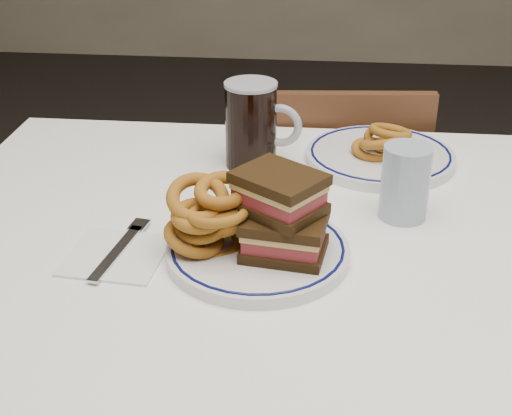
# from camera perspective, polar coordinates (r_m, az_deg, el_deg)

# --- Properties ---
(dining_table) EXTENTS (1.27, 0.87, 0.75)m
(dining_table) POSITION_cam_1_polar(r_m,az_deg,el_deg) (1.10, 6.13, -7.11)
(dining_table) COLOR white
(dining_table) RESTS_ON floor
(chair_far) EXTENTS (0.41, 0.41, 0.81)m
(chair_far) POSITION_cam_1_polar(r_m,az_deg,el_deg) (1.69, 5.91, -1.74)
(chair_far) COLOR #422315
(chair_far) RESTS_ON floor
(main_plate) EXTENTS (0.25, 0.25, 0.02)m
(main_plate) POSITION_cam_1_polar(r_m,az_deg,el_deg) (0.98, 0.14, -3.41)
(main_plate) COLOR silver
(main_plate) RESTS_ON dining_table
(reuben_sandwich) EXTENTS (0.14, 0.13, 0.11)m
(reuben_sandwich) POSITION_cam_1_polar(r_m,az_deg,el_deg) (0.94, 2.08, -0.50)
(reuben_sandwich) COLOR black
(reuben_sandwich) RESTS_ON main_plate
(onion_rings_main) EXTENTS (0.12, 0.11, 0.13)m
(onion_rings_main) POSITION_cam_1_polar(r_m,az_deg,el_deg) (0.96, -3.75, -0.68)
(onion_rings_main) COLOR brown
(onion_rings_main) RESTS_ON main_plate
(ketchup_ramekin) EXTENTS (0.06, 0.06, 0.04)m
(ketchup_ramekin) POSITION_cam_1_polar(r_m,az_deg,el_deg) (1.05, -0.11, 0.36)
(ketchup_ramekin) COLOR white
(ketchup_ramekin) RESTS_ON main_plate
(beer_mug) EXTENTS (0.13, 0.09, 0.15)m
(beer_mug) POSITION_cam_1_polar(r_m,az_deg,el_deg) (1.23, -0.26, 6.72)
(beer_mug) COLOR black
(beer_mug) RESTS_ON dining_table
(water_glass) EXTENTS (0.07, 0.07, 0.11)m
(water_glass) POSITION_cam_1_polar(r_m,az_deg,el_deg) (1.09, 11.85, 2.00)
(water_glass) COLOR #8FA5B9
(water_glass) RESTS_ON dining_table
(far_plate) EXTENTS (0.26, 0.26, 0.02)m
(far_plate) POSITION_cam_1_polar(r_m,az_deg,el_deg) (1.29, 9.89, 4.13)
(far_plate) COLOR silver
(far_plate) RESTS_ON dining_table
(onion_rings_far) EXTENTS (0.11, 0.12, 0.06)m
(onion_rings_far) POSITION_cam_1_polar(r_m,az_deg,el_deg) (1.28, 10.03, 5.32)
(onion_rings_far) COLOR brown
(onion_rings_far) RESTS_ON far_plate
(napkin_fork) EXTENTS (0.14, 0.17, 0.01)m
(napkin_fork) POSITION_cam_1_polar(r_m,az_deg,el_deg) (1.01, -11.03, -3.60)
(napkin_fork) COLOR white
(napkin_fork) RESTS_ON dining_table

